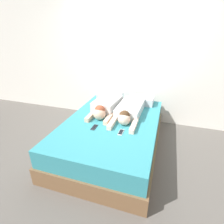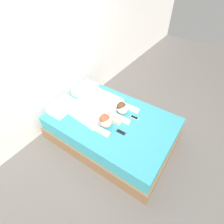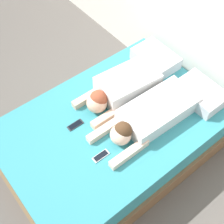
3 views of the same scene
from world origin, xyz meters
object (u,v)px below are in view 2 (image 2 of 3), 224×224
Objects in this scene: pillow_head_left at (62,107)px; person_left at (92,115)px; person_right at (106,102)px; bed at (112,129)px; cell_phone_left at (121,132)px; pillow_head_right at (86,89)px; cell_phone_right at (134,117)px.

person_left is (0.12, -0.61, 0.04)m from pillow_head_left.
person_right is (0.42, 0.01, -0.02)m from person_left.
bed is 13.84× the size of cell_phone_left.
cell_phone_left is at bearing -113.33° from pillow_head_right.
person_right reaches higher than cell_phone_left.
person_left reaches higher than person_right.
pillow_head_right is (0.32, 0.88, 0.34)m from bed.
bed is 0.48m from cell_phone_right.
person_right reaches higher than pillow_head_left.
cell_phone_left is (0.02, -0.57, -0.10)m from person_left.
pillow_head_right is 0.61m from person_right.
pillow_head_right reaches higher than bed.
pillow_head_left is 3.05× the size of cell_phone_left.
person_left is 5.55× the size of cell_phone_right.
bed is at bearing -110.31° from pillow_head_right.
person_right is at bearing -100.07° from pillow_head_right.
pillow_head_left is at bearing 100.96° from person_left.
pillow_head_right reaches higher than cell_phone_right.
person_left reaches higher than pillow_head_right.
person_left is at bearing 127.57° from bed.
bed is at bearing 58.70° from cell_phone_left.
cell_phone_right is (0.24, -0.32, 0.28)m from bed.
cell_phone_right is at bearing -88.27° from person_right.
cell_phone_right is at bearing -53.33° from bed.
bed is 13.84× the size of cell_phone_right.
person_left reaches higher than cell_phone_left.
cell_phone_right is (0.44, -0.59, -0.10)m from person_left.
bed is 2.01× the size of person_right.
person_left reaches higher than cell_phone_right.
pillow_head_left reaches higher than bed.
cell_phone_left is (0.14, -1.18, -0.07)m from pillow_head_left.
cell_phone_left is 0.42m from cell_phone_right.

